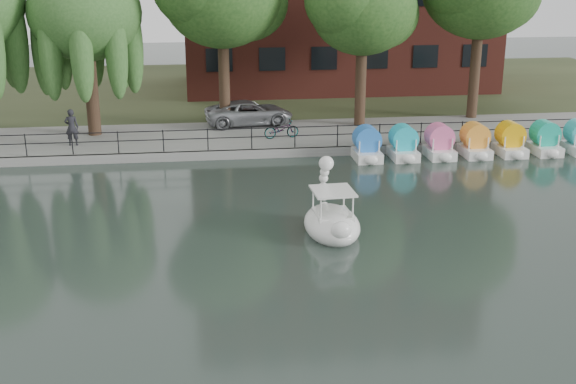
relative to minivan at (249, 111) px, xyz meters
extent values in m
plane|color=#384641|center=(-0.26, -18.20, -1.13)|extent=(120.00, 120.00, 0.00)
cube|color=gray|center=(-0.26, -2.20, -0.93)|extent=(40.00, 6.00, 0.40)
cube|color=gray|center=(-0.26, -5.15, -0.93)|extent=(40.00, 0.25, 0.40)
cube|color=#47512D|center=(-0.26, 11.80, -0.95)|extent=(60.00, 22.00, 0.36)
cylinder|color=black|center=(-0.26, -4.95, 0.22)|extent=(32.00, 0.04, 0.04)
cylinder|color=black|center=(-0.26, -4.95, -0.18)|extent=(32.00, 0.04, 0.04)
cylinder|color=black|center=(-0.26, -4.95, -0.23)|extent=(0.05, 0.05, 1.00)
cylinder|color=#473323|center=(-7.76, -1.20, 1.17)|extent=(0.60, 0.60, 3.80)
ellipsoid|color=#497937|center=(-7.76, -1.20, 5.16)|extent=(5.32, 5.32, 4.52)
cylinder|color=#473323|center=(-1.26, -0.20, 1.52)|extent=(0.60, 0.60, 4.50)
cylinder|color=#473323|center=(5.74, -0.70, 1.30)|extent=(0.60, 0.60, 4.05)
ellipsoid|color=#436F2A|center=(5.74, -0.70, 5.30)|extent=(5.40, 5.40, 4.59)
cylinder|color=#473323|center=(12.24, 0.30, 1.64)|extent=(0.60, 0.60, 4.72)
imported|color=gray|center=(0.00, 0.00, 0.00)|extent=(3.14, 5.52, 1.45)
imported|color=gray|center=(1.33, -3.13, -0.23)|extent=(0.86, 1.79, 1.00)
imported|color=black|center=(-8.50, -3.28, 0.26)|extent=(0.73, 0.51, 1.98)
ellipsoid|color=white|center=(1.62, -14.90, -0.81)|extent=(1.95, 2.96, 0.64)
cube|color=white|center=(1.63, -15.00, -0.49)|extent=(1.23, 1.33, 0.32)
cube|color=white|center=(1.63, -14.95, 0.39)|extent=(1.40, 1.50, 0.06)
ellipsoid|color=white|center=(1.69, -16.12, -0.54)|extent=(0.70, 0.55, 0.60)
sphere|color=white|center=(1.58, -13.94, 1.05)|extent=(0.51, 0.51, 0.51)
cone|color=black|center=(1.56, -13.60, 1.02)|extent=(0.23, 0.29, 0.21)
cylinder|color=yellow|center=(1.57, -13.75, 1.03)|extent=(0.28, 0.12, 0.28)
cube|color=white|center=(4.89, -6.10, -0.91)|extent=(1.15, 1.70, 0.44)
cylinder|color=#2E7BDF|center=(4.89, -6.00, -0.18)|extent=(0.90, 1.20, 0.90)
cube|color=white|center=(6.59, -6.10, -0.91)|extent=(1.15, 1.70, 0.44)
cylinder|color=#21BED3|center=(6.59, -6.00, -0.18)|extent=(0.90, 1.20, 0.90)
cube|color=white|center=(8.29, -6.10, -0.91)|extent=(1.15, 1.70, 0.44)
cylinder|color=pink|center=(8.29, -6.00, -0.18)|extent=(0.90, 1.20, 0.90)
cube|color=white|center=(9.99, -6.10, -0.91)|extent=(1.15, 1.70, 0.44)
cylinder|color=#FF9F33|center=(9.99, -6.00, -0.18)|extent=(0.90, 1.20, 0.90)
cube|color=white|center=(11.69, -6.10, -0.91)|extent=(1.15, 1.70, 0.44)
cylinder|color=#F3B10E|center=(11.69, -6.00, -0.18)|extent=(0.90, 1.20, 0.90)
cube|color=white|center=(13.39, -6.10, -0.91)|extent=(1.15, 1.70, 0.44)
cylinder|color=#19B494|center=(13.39, -6.00, -0.18)|extent=(0.90, 1.20, 0.90)
camera|label=1|loc=(-2.67, -37.01, 7.76)|focal=45.00mm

